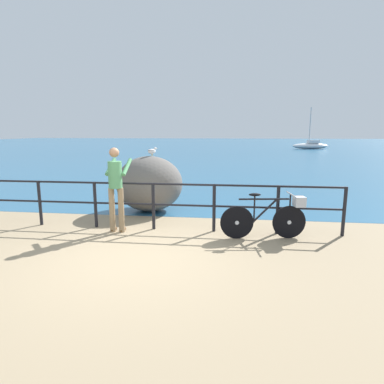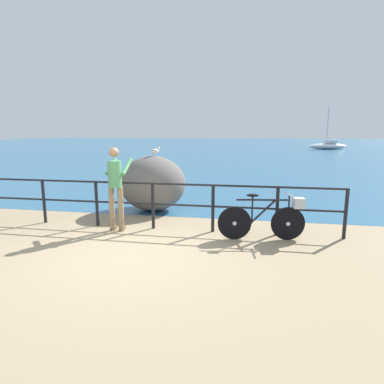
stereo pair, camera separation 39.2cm
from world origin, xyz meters
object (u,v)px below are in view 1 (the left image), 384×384
seagull (152,151)px  sailboat (311,145)px  bicycle (271,216)px  person_at_railing (116,186)px  breakwater_boulder_main (149,184)px

seagull → sailboat: bearing=12.2°
seagull → sailboat: sailboat is taller
bicycle → sailboat: sailboat is taller
bicycle → person_at_railing: bearing=170.8°
person_at_railing → sailboat: (11.78, 34.38, -0.57)m
bicycle → breakwater_boulder_main: 3.55m
bicycle → sailboat: size_ratio=0.34×
seagull → sailboat: 34.43m
bicycle → seagull: 3.67m
breakwater_boulder_main → seagull: 0.88m
person_at_railing → seagull: person_at_railing is taller
sailboat → breakwater_boulder_main: bearing=61.9°
seagull → sailboat: (11.48, 32.44, -1.18)m
person_at_railing → seagull: bearing=-8.5°
breakwater_boulder_main → bicycle: bearing=-33.5°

